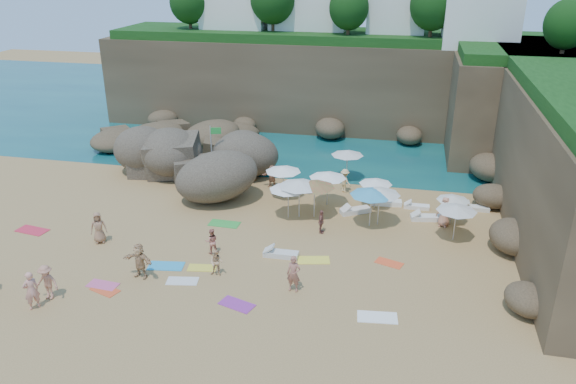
% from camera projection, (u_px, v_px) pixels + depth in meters
% --- Properties ---
extents(ground, '(120.00, 120.00, 0.00)m').
position_uv_depth(ground, '(243.00, 241.00, 32.42)').
color(ground, tan).
rests_on(ground, ground).
extents(seawater, '(120.00, 120.00, 0.00)m').
position_uv_depth(seawater, '(324.00, 111.00, 59.41)').
color(seawater, '#0C4751').
rests_on(seawater, ground).
extents(cliff_back, '(44.00, 8.00, 8.00)m').
position_uv_depth(cliff_back, '(338.00, 84.00, 52.96)').
color(cliff_back, brown).
rests_on(cliff_back, ground).
extents(cliff_right, '(8.00, 30.00, 8.00)m').
position_uv_depth(cliff_right, '(576.00, 154.00, 34.32)').
color(cliff_right, brown).
rests_on(cliff_right, ground).
extents(cliff_corner, '(10.00, 12.00, 8.00)m').
position_uv_depth(cliff_corner, '(513.00, 105.00, 45.51)').
color(cliff_corner, brown).
rests_on(cliff_corner, ground).
extents(rock_promontory, '(12.00, 7.00, 2.00)m').
position_uv_depth(rock_promontory, '(174.00, 144.00, 48.98)').
color(rock_promontory, brown).
rests_on(rock_promontory, ground).
extents(clifftop_buildings, '(28.48, 9.48, 7.00)m').
position_uv_depth(clifftop_buildings, '(352.00, 3.00, 50.65)').
color(clifftop_buildings, white).
rests_on(clifftop_buildings, cliff_back).
extents(clifftop_trees, '(35.60, 23.82, 4.40)m').
position_uv_depth(clifftop_trees, '(366.00, 9.00, 44.65)').
color(clifftop_trees, '#11380F').
rests_on(clifftop_trees, ground).
extents(marina_masts, '(3.10, 0.10, 6.00)m').
position_uv_depth(marina_masts, '(176.00, 76.00, 61.48)').
color(marina_masts, white).
rests_on(marina_masts, ground).
extents(rock_outcrop, '(10.33, 9.01, 3.46)m').
position_uv_depth(rock_outcrop, '(187.00, 180.00, 41.07)').
color(rock_outcrop, brown).
rests_on(rock_outcrop, ground).
extents(flag_pole, '(0.80, 0.26, 4.16)m').
position_uv_depth(flag_pole, '(213.00, 146.00, 39.96)').
color(flag_pole, silver).
rests_on(flag_pole, ground).
extents(parasol_0, '(2.39, 2.39, 2.26)m').
position_uv_depth(parasol_0, '(288.00, 187.00, 34.51)').
color(parasol_0, silver).
rests_on(parasol_0, ground).
extents(parasol_1, '(2.35, 2.35, 2.22)m').
position_uv_depth(parasol_1, '(347.00, 153.00, 40.54)').
color(parasol_1, silver).
rests_on(parasol_1, ground).
extents(parasol_2, '(2.42, 2.42, 2.29)m').
position_uv_depth(parasol_2, '(328.00, 175.00, 36.26)').
color(parasol_2, silver).
rests_on(parasol_2, ground).
extents(parasol_3, '(2.52, 2.52, 2.38)m').
position_uv_depth(parasol_3, '(380.00, 191.00, 33.56)').
color(parasol_3, silver).
rests_on(parasol_3, ground).
extents(parasol_4, '(1.98, 1.98, 1.87)m').
position_uv_depth(parasol_4, '(453.00, 198.00, 33.83)').
color(parasol_4, silver).
rests_on(parasol_4, ground).
extents(parasol_5, '(2.40, 2.40, 2.27)m').
position_uv_depth(parasol_5, '(283.00, 169.00, 37.36)').
color(parasol_5, silver).
rests_on(parasol_5, ground).
extents(parasol_6, '(2.55, 2.55, 2.41)m').
position_uv_depth(parasol_6, '(315.00, 184.00, 34.54)').
color(parasol_6, silver).
rests_on(parasol_6, ground).
extents(parasol_7, '(2.14, 2.14, 2.02)m').
position_uv_depth(parasol_7, '(376.00, 182.00, 35.90)').
color(parasol_7, silver).
rests_on(parasol_7, ground).
extents(parasol_9, '(2.63, 2.63, 2.49)m').
position_uv_depth(parasol_9, '(299.00, 183.00, 34.50)').
color(parasol_9, silver).
rests_on(parasol_9, ground).
extents(parasol_10, '(2.58, 2.58, 2.44)m').
position_uv_depth(parasol_10, '(371.00, 192.00, 33.34)').
color(parasol_10, silver).
rests_on(parasol_10, ground).
extents(parasol_11, '(2.30, 2.30, 2.18)m').
position_uv_depth(parasol_11, '(457.00, 208.00, 31.80)').
color(parasol_11, silver).
rests_on(parasol_11, ground).
extents(lounger_0, '(2.02, 1.59, 0.31)m').
position_uv_depth(lounger_0, '(355.00, 211.00, 35.86)').
color(lounger_0, white).
rests_on(lounger_0, ground).
extents(lounger_1, '(1.64, 0.56, 0.25)m').
position_uv_depth(lounger_1, '(417.00, 207.00, 36.50)').
color(lounger_1, white).
rests_on(lounger_1, ground).
extents(lounger_2, '(2.02, 0.98, 0.30)m').
position_uv_depth(lounger_2, '(426.00, 218.00, 34.90)').
color(lounger_2, white).
rests_on(lounger_2, ground).
extents(lounger_3, '(2.08, 0.84, 0.32)m').
position_uv_depth(lounger_3, '(386.00, 202.00, 37.04)').
color(lounger_3, white).
rests_on(lounger_3, ground).
extents(lounger_4, '(1.79, 0.62, 0.28)m').
position_uv_depth(lounger_4, '(475.00, 208.00, 36.26)').
color(lounger_4, white).
rests_on(lounger_4, ground).
extents(lounger_5, '(1.92, 0.65, 0.30)m').
position_uv_depth(lounger_5, '(281.00, 254.00, 30.67)').
color(lounger_5, silver).
rests_on(lounger_5, ground).
extents(towel_1, '(1.60, 0.90, 0.03)m').
position_uv_depth(towel_1, '(103.00, 285.00, 28.05)').
color(towel_1, '#D45284').
rests_on(towel_1, ground).
extents(towel_2, '(1.63, 1.18, 0.03)m').
position_uv_depth(towel_2, '(105.00, 290.00, 27.63)').
color(towel_2, '#ED4F25').
rests_on(towel_2, ground).
extents(towel_4, '(1.59, 0.96, 0.03)m').
position_uv_depth(towel_4, '(202.00, 268.00, 29.59)').
color(towel_4, yellow).
rests_on(towel_4, ground).
extents(towel_5, '(1.69, 1.05, 0.03)m').
position_uv_depth(towel_5, '(182.00, 281.00, 28.39)').
color(towel_5, silver).
rests_on(towel_5, ground).
extents(towel_6, '(1.86, 1.32, 0.03)m').
position_uv_depth(towel_6, '(237.00, 304.00, 26.49)').
color(towel_6, '#942D93').
rests_on(towel_6, ground).
extents(towel_7, '(2.02, 1.22, 0.03)m').
position_uv_depth(towel_7, '(32.00, 230.00, 33.60)').
color(towel_7, red).
rests_on(towel_7, ground).
extents(towel_8, '(1.99, 1.21, 0.03)m').
position_uv_depth(towel_8, '(166.00, 266.00, 29.76)').
color(towel_8, '#289ED5').
rests_on(towel_8, ground).
extents(towel_10, '(1.61, 1.17, 0.03)m').
position_uv_depth(towel_10, '(389.00, 263.00, 30.06)').
color(towel_10, '#FF5428').
rests_on(towel_10, ground).
extents(towel_11, '(1.91, 1.00, 0.03)m').
position_uv_depth(towel_11, '(224.00, 224.00, 34.43)').
color(towel_11, green).
rests_on(towel_11, ground).
extents(towel_12, '(1.87, 1.22, 0.03)m').
position_uv_depth(towel_12, '(314.00, 260.00, 30.34)').
color(towel_12, '#FBEA42').
rests_on(towel_12, ground).
extents(towel_13, '(1.90, 1.10, 0.03)m').
position_uv_depth(towel_13, '(377.00, 317.00, 25.55)').
color(towel_13, white).
rests_on(towel_13, ground).
extents(person_stand_1, '(0.88, 0.79, 1.48)m').
position_uv_depth(person_stand_1, '(212.00, 241.00, 30.80)').
color(person_stand_1, tan).
rests_on(person_stand_1, ground).
extents(person_stand_2, '(1.12, 1.04, 1.68)m').
position_uv_depth(person_stand_2, '(345.00, 181.00, 38.75)').
color(person_stand_2, '#ECC886').
rests_on(person_stand_2, ground).
extents(person_stand_3, '(0.38, 0.87, 1.46)m').
position_uv_depth(person_stand_3, '(321.00, 222.00, 33.06)').
color(person_stand_3, '#8E5347').
rests_on(person_stand_3, ground).
extents(person_stand_4, '(1.02, 0.74, 1.87)m').
position_uv_depth(person_stand_4, '(444.00, 212.00, 33.85)').
color(person_stand_4, tan).
rests_on(person_stand_4, ground).
extents(person_stand_5, '(1.49, 0.48, 1.59)m').
position_uv_depth(person_stand_5, '(272.00, 176.00, 39.72)').
color(person_stand_5, '#B07858').
rests_on(person_stand_5, ground).
extents(person_stand_6, '(0.79, 0.84, 1.93)m').
position_uv_depth(person_stand_6, '(31.00, 290.00, 25.87)').
color(person_stand_6, '#E49581').
rests_on(person_stand_6, ground).
extents(person_lie_0, '(1.20, 1.81, 0.47)m').
position_uv_depth(person_lie_0, '(49.00, 294.00, 26.87)').
color(person_lie_0, tan).
rests_on(person_lie_0, ground).
extents(person_lie_2, '(1.68, 2.05, 0.49)m').
position_uv_depth(person_lie_2, '(100.00, 239.00, 32.14)').
color(person_lie_2, '#9F6E4F').
rests_on(person_lie_2, ground).
extents(person_lie_3, '(2.08, 2.19, 0.50)m').
position_uv_depth(person_lie_3, '(141.00, 273.00, 28.67)').
color(person_lie_3, tan).
rests_on(person_lie_3, ground).
extents(person_lie_4, '(0.84, 1.92, 0.45)m').
position_uv_depth(person_lie_4, '(294.00, 287.00, 27.50)').
color(person_lie_4, '#A56552').
rests_on(person_lie_4, ground).
extents(person_lie_5, '(0.75, 1.44, 0.53)m').
position_uv_depth(person_lie_5, '(217.00, 271.00, 28.84)').
color(person_lie_5, '#DBAD7C').
rests_on(person_lie_5, ground).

